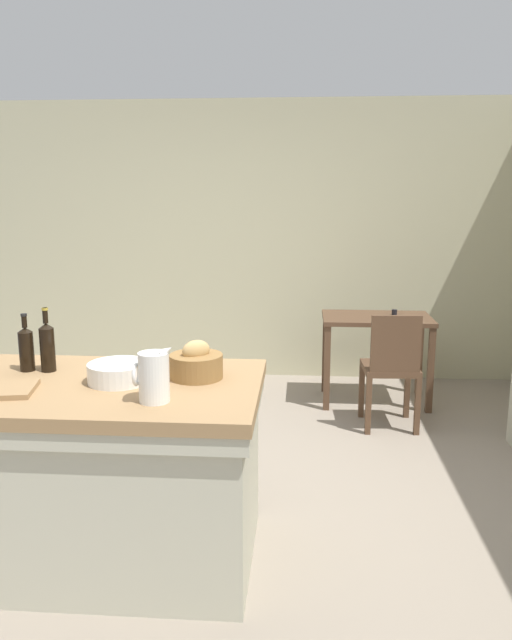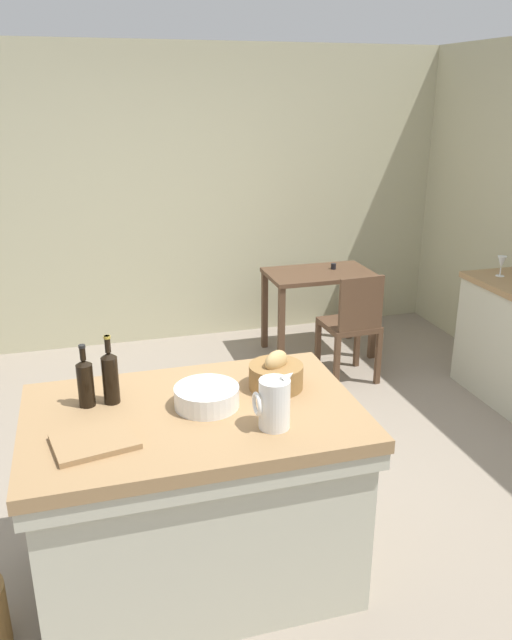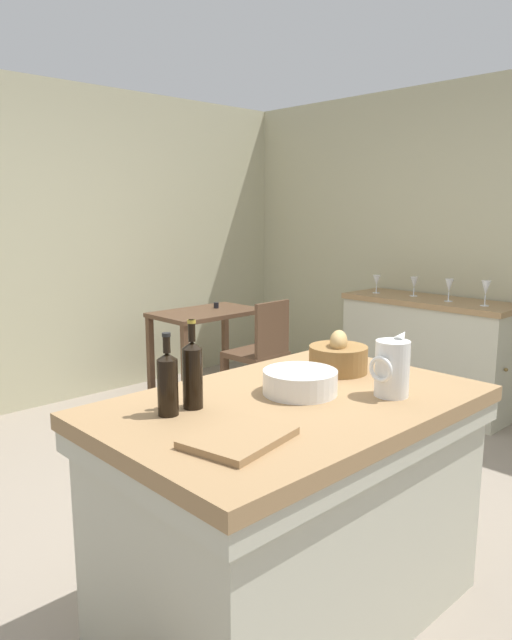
{
  "view_description": "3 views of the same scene",
  "coord_description": "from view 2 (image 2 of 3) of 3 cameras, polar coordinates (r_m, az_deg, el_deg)",
  "views": [
    {
      "loc": [
        0.52,
        -3.28,
        1.76
      ],
      "look_at": [
        0.26,
        0.28,
        1.02
      ],
      "focal_mm": 34.58,
      "sensor_mm": 36.0,
      "label": 1
    },
    {
      "loc": [
        -0.79,
        -3.03,
        2.2
      ],
      "look_at": [
        0.15,
        0.27,
        0.95
      ],
      "focal_mm": 35.33,
      "sensor_mm": 36.0,
      "label": 2
    },
    {
      "loc": [
        -1.94,
        -2.04,
        1.58
      ],
      "look_at": [
        0.22,
        0.24,
        1.0
      ],
      "focal_mm": 32.99,
      "sensor_mm": 36.0,
      "label": 3
    }
  ],
  "objects": [
    {
      "name": "writing_desk",
      "position": [
        5.47,
        5.71,
        3.13
      ],
      "size": [
        0.9,
        0.56,
        0.8
      ],
      "color": "#513826",
      "rests_on": "ground"
    },
    {
      "name": "wine_bottle_dark",
      "position": [
        2.86,
        -13.06,
        -4.96
      ],
      "size": [
        0.07,
        0.07,
        0.32
      ],
      "color": "black",
      "rests_on": "island_table"
    },
    {
      "name": "ground_plane",
      "position": [
        3.83,
        -1.03,
        -15.09
      ],
      "size": [
        6.76,
        6.76,
        0.0
      ],
      "primitive_type": "plane",
      "color": "gray"
    },
    {
      "name": "cutting_board",
      "position": [
        2.6,
        -14.4,
        -10.6
      ],
      "size": [
        0.36,
        0.3,
        0.02
      ],
      "primitive_type": "cube",
      "rotation": [
        0.0,
        0.0,
        0.19
      ],
      "color": "#99754C",
      "rests_on": "island_table"
    },
    {
      "name": "wine_bottle_amber",
      "position": [
        2.86,
        -15.19,
        -5.39
      ],
      "size": [
        0.07,
        0.07,
        0.29
      ],
      "color": "black",
      "rests_on": "island_table"
    },
    {
      "name": "pitcher",
      "position": [
        2.6,
        1.64,
        -7.53
      ],
      "size": [
        0.17,
        0.13,
        0.26
      ],
      "color": "white",
      "rests_on": "island_table"
    },
    {
      "name": "wash_bowl",
      "position": [
        2.8,
        -4.48,
        -6.93
      ],
      "size": [
        0.29,
        0.29,
        0.09
      ],
      "primitive_type": "cylinder",
      "color": "white",
      "rests_on": "island_table"
    },
    {
      "name": "wine_glass_right",
      "position": [
        5.05,
        21.35,
        4.86
      ],
      "size": [
        0.07,
        0.07,
        0.15
      ],
      "color": "white",
      "rests_on": "side_cabinet"
    },
    {
      "name": "wall_back",
      "position": [
        5.76,
        -7.91,
        10.82
      ],
      "size": [
        5.32,
        0.12,
        2.6
      ],
      "primitive_type": "cube",
      "color": "#B7B28E",
      "rests_on": "ground"
    },
    {
      "name": "bread_basket",
      "position": [
        2.95,
        1.82,
        -4.94
      ],
      "size": [
        0.25,
        0.25,
        0.18
      ],
      "color": "olive",
      "rests_on": "island_table"
    },
    {
      "name": "wooden_chair",
      "position": [
        4.99,
        8.73,
        -0.32
      ],
      "size": [
        0.42,
        0.42,
        0.9
      ],
      "color": "#513826",
      "rests_on": "ground"
    },
    {
      "name": "island_table",
      "position": [
        3.0,
        -5.45,
        -15.06
      ],
      "size": [
        1.46,
        0.94,
        0.89
      ],
      "color": "#99754C",
      "rests_on": "ground"
    }
  ]
}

